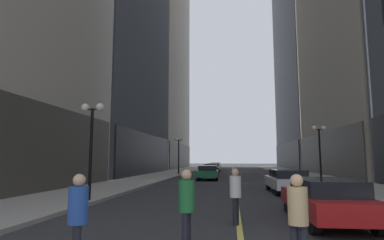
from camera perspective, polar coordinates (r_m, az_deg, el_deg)
ground_plane at (r=38.58m, az=7.58°, el=-9.94°), size 200.00×200.00×0.00m
sidewalk_left at (r=39.41m, az=-4.69°, el=-9.81°), size 4.50×78.00×0.15m
sidewalk_right at (r=39.49m, az=19.80°, el=-9.41°), size 4.50×78.00×0.15m
lane_centre_stripe at (r=38.58m, az=7.58°, el=-9.94°), size 0.16×70.00×0.01m
building_right_far at (r=73.71m, az=22.31°, el=19.51°), size 15.95×26.00×68.84m
car_red at (r=10.65m, az=23.11°, el=-13.06°), size 1.87×4.83×1.32m
car_white at (r=19.04m, az=17.00°, el=-10.45°), size 2.08×4.66×1.32m
car_green at (r=29.61m, az=2.93°, el=-9.47°), size 2.02×4.15×1.32m
car_black at (r=39.77m, az=3.56°, el=-8.87°), size 2.05×4.54×1.32m
car_yellow at (r=47.22m, az=4.00°, el=-8.59°), size 2.01×4.73×1.32m
car_blue at (r=54.60m, az=4.39°, el=-8.39°), size 1.80×4.79×1.32m
pedestrian_in_green_parka at (r=6.75m, az=-1.01°, el=-15.05°), size 0.40×0.40×1.70m
pedestrian_in_tan_trench at (r=5.87m, az=18.82°, el=-16.14°), size 0.46×0.46×1.66m
pedestrian_in_blue_hoodie at (r=5.98m, az=-20.15°, el=-15.90°), size 0.46×0.46×1.66m
pedestrian_in_white_shirt at (r=9.57m, az=7.95°, el=-12.90°), size 0.42×0.42×1.64m
street_lamp_left_near at (r=14.71m, az=-17.84°, el=-1.59°), size 1.06×0.36×4.43m
street_lamp_left_far at (r=37.16m, az=-2.45°, el=-5.08°), size 1.06×0.36×4.43m
street_lamp_right_mid at (r=25.43m, az=22.24°, el=-3.61°), size 1.06×0.36×4.43m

